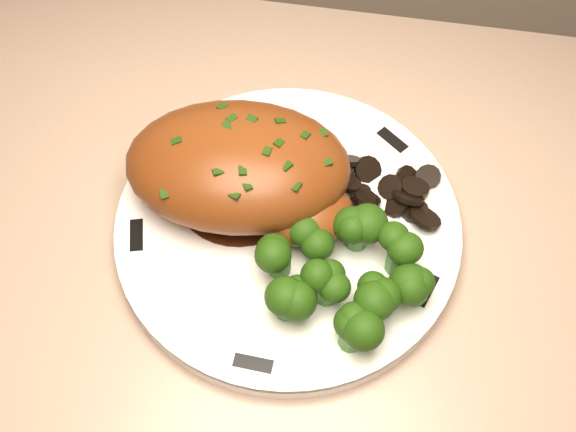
# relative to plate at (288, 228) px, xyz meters

# --- Properties ---
(plate) EXTENTS (0.35, 0.35, 0.02)m
(plate) POSITION_rel_plate_xyz_m (0.00, 0.00, 0.00)
(plate) COLOR white
(plate) RESTS_ON counter
(rim_accent_0) EXTENTS (0.03, 0.03, 0.00)m
(rim_accent_0) POSITION_rel_plate_xyz_m (0.08, 0.10, 0.01)
(rim_accent_0) COLOR black
(rim_accent_0) RESTS_ON plate
(rim_accent_1) EXTENTS (0.03, 0.03, 0.00)m
(rim_accent_1) POSITION_rel_plate_xyz_m (-0.07, 0.11, 0.01)
(rim_accent_1) COLOR black
(rim_accent_1) RESTS_ON plate
(rim_accent_2) EXTENTS (0.02, 0.03, 0.00)m
(rim_accent_2) POSITION_rel_plate_xyz_m (-0.12, -0.03, 0.01)
(rim_accent_2) COLOR black
(rim_accent_2) RESTS_ON plate
(rim_accent_3) EXTENTS (0.03, 0.01, 0.00)m
(rim_accent_3) POSITION_rel_plate_xyz_m (-0.01, -0.13, 0.01)
(rim_accent_3) COLOR black
(rim_accent_3) RESTS_ON plate
(rim_accent_4) EXTENTS (0.02, 0.03, 0.00)m
(rim_accent_4) POSITION_rel_plate_xyz_m (0.12, -0.05, 0.01)
(rim_accent_4) COLOR black
(rim_accent_4) RESTS_ON plate
(gravy_pool) EXTENTS (0.12, 0.12, 0.00)m
(gravy_pool) POSITION_rel_plate_xyz_m (-0.05, 0.03, 0.01)
(gravy_pool) COLOR #341409
(gravy_pool) RESTS_ON plate
(chicken_breast) EXTENTS (0.21, 0.15, 0.07)m
(chicken_breast) POSITION_rel_plate_xyz_m (-0.04, 0.02, 0.05)
(chicken_breast) COLOR brown
(chicken_breast) RESTS_ON plate
(mushroom_pile) EXTENTS (0.11, 0.08, 0.03)m
(mushroom_pile) POSITION_rel_plate_xyz_m (0.06, 0.04, 0.02)
(mushroom_pile) COLOR black
(mushroom_pile) RESTS_ON plate
(broccoli_florets) EXTENTS (0.14, 0.12, 0.04)m
(broccoli_florets) POSITION_rel_plate_xyz_m (0.05, -0.05, 0.04)
(broccoli_florets) COLOR #468036
(broccoli_florets) RESTS_ON plate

